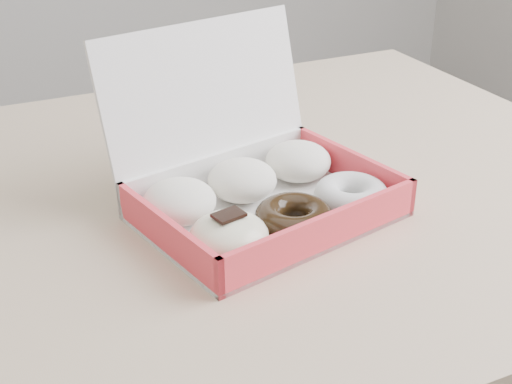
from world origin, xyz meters
name	(u,v)px	position (x,y,z in m)	size (l,w,h in m)	color
table	(168,257)	(0.00, 0.00, 0.67)	(1.20, 0.80, 0.75)	tan
donut_box	(256,188)	(0.09, -0.07, 0.78)	(0.31, 0.29, 0.19)	white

